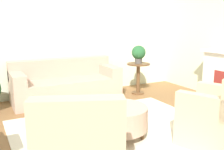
# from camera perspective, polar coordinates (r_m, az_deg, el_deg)

# --- Properties ---
(ground_plane) EXTENTS (16.00, 16.00, 0.00)m
(ground_plane) POSITION_cam_1_polar(r_m,az_deg,el_deg) (3.88, 1.86, -12.56)
(ground_plane) COLOR brown
(wall_back) EXTENTS (8.92, 0.12, 2.80)m
(wall_back) POSITION_cam_1_polar(r_m,az_deg,el_deg) (5.88, -10.42, 9.45)
(wall_back) COLOR beige
(wall_back) RESTS_ON ground_plane
(rug) EXTENTS (2.94, 2.56, 0.01)m
(rug) POSITION_cam_1_polar(r_m,az_deg,el_deg) (3.88, 1.86, -12.49)
(rug) COLOR beige
(rug) RESTS_ON ground_plane
(couch) EXTENTS (2.16, 0.85, 0.83)m
(couch) POSITION_cam_1_polar(r_m,az_deg,el_deg) (5.49, -9.99, -2.15)
(couch) COLOR tan
(couch) RESTS_ON ground_plane
(armchair_left) EXTENTS (1.04, 1.00, 0.94)m
(armchair_left) POSITION_cam_1_polar(r_m,az_deg,el_deg) (2.63, -7.18, -15.88)
(armchair_left) COLOR #C6B289
(armchair_left) RESTS_ON rug
(armchair_right) EXTENTS (1.04, 1.00, 0.94)m
(armchair_right) POSITION_cam_1_polar(r_m,az_deg,el_deg) (3.70, 22.22, -8.49)
(armchair_right) COLOR #C6B289
(armchair_right) RESTS_ON rug
(ottoman_table) EXTENTS (0.83, 0.83, 0.43)m
(ottoman_table) POSITION_cam_1_polar(r_m,az_deg,el_deg) (3.67, 1.20, -9.22)
(ottoman_table) COLOR tan
(ottoman_table) RESTS_ON rug
(side_table) EXTENTS (0.51, 0.51, 0.69)m
(side_table) POSITION_cam_1_polar(r_m,az_deg,el_deg) (5.87, 5.73, 0.37)
(side_table) COLOR brown
(side_table) RESTS_ON ground_plane
(vase_mantel_near) EXTENTS (0.16, 0.16, 0.26)m
(vase_mantel_near) POSITION_cam_1_polar(r_m,az_deg,el_deg) (5.66, 22.85, 6.11)
(vase_mantel_near) COLOR silver
(vase_mantel_near) RESTS_ON fireplace
(potted_plant_on_side_table) EXTENTS (0.31, 0.31, 0.40)m
(potted_plant_on_side_table) POSITION_cam_1_polar(r_m,az_deg,el_deg) (5.81, 5.82, 4.74)
(potted_plant_on_side_table) COLOR #4C4742
(potted_plant_on_side_table) RESTS_ON side_table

